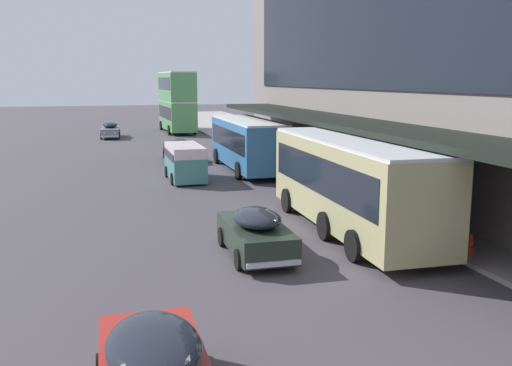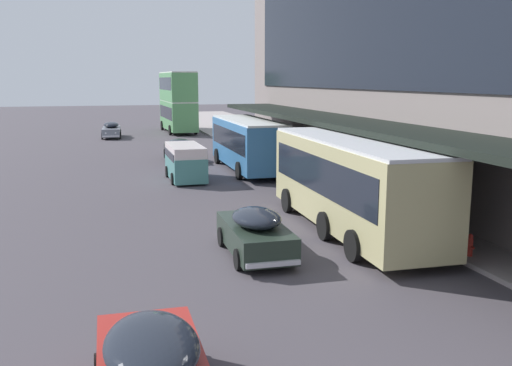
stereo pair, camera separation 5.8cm
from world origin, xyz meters
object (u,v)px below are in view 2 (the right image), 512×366
object	(u,v)px
transit_bus_kerbside_far	(178,100)
sedan_second_near	(255,232)
sedan_trailing_near	(111,130)
vw_van	(185,160)
sedan_lead_near	(180,150)
fire_hydrant	(470,245)
transit_bus_kerbside_rear	(248,141)
transit_bus_kerbside_front	(351,179)

from	to	relation	value
transit_bus_kerbside_far	sedan_second_near	distance (m)	43.54
sedan_trailing_near	vw_van	world-z (taller)	vw_van
vw_van	sedan_trailing_near	bearing A→B (deg)	97.70
vw_van	sedan_second_near	bearing A→B (deg)	-89.64
sedan_lead_near	sedan_trailing_near	bearing A→B (deg)	103.53
sedan_lead_near	sedan_trailing_near	world-z (taller)	sedan_lead_near
fire_hydrant	sedan_lead_near	bearing A→B (deg)	102.83
vw_van	transit_bus_kerbside_rear	bearing A→B (deg)	28.54
fire_hydrant	vw_van	bearing A→B (deg)	110.82
sedan_lead_near	fire_hydrant	world-z (taller)	sedan_lead_near
vw_van	fire_hydrant	bearing A→B (deg)	-69.18
sedan_lead_near	sedan_second_near	xyz separation A→B (m)	(-0.67, -22.21, 0.02)
transit_bus_kerbside_rear	sedan_second_near	distance (m)	17.23
transit_bus_kerbside_far	vw_van	distance (m)	29.21
transit_bus_kerbside_far	sedan_lead_near	xyz separation A→B (m)	(-2.79, -21.11, -2.63)
sedan_lead_near	fire_hydrant	xyz separation A→B (m)	(5.57, -24.44, -0.25)
sedan_second_near	vw_van	world-z (taller)	vw_van
transit_bus_kerbside_front	vw_van	size ratio (longest dim) A/B	2.33
transit_bus_kerbside_rear	transit_bus_kerbside_far	size ratio (longest dim) A/B	1.03
transit_bus_kerbside_front	transit_bus_kerbside_far	size ratio (longest dim) A/B	1.11
sedan_trailing_near	fire_hydrant	xyz separation A→B (m)	(9.72, -41.70, -0.25)
transit_bus_kerbside_front	transit_bus_kerbside_rear	size ratio (longest dim) A/B	1.08
sedan_second_near	transit_bus_kerbside_front	bearing A→B (deg)	24.28
transit_bus_kerbside_front	sedan_trailing_near	size ratio (longest dim) A/B	2.10
sedan_lead_near	sedan_second_near	bearing A→B (deg)	-91.74
fire_hydrant	transit_bus_kerbside_front	bearing A→B (deg)	117.58
transit_bus_kerbside_far	sedan_lead_near	bearing A→B (deg)	-97.53
vw_van	transit_bus_kerbside_front	bearing A→B (deg)	-71.52
sedan_lead_near	sedan_trailing_near	distance (m)	17.75
vw_van	transit_bus_kerbside_far	bearing A→B (deg)	82.99
transit_bus_kerbside_front	sedan_lead_near	distance (m)	20.68
transit_bus_kerbside_far	fire_hydrant	xyz separation A→B (m)	(2.78, -45.55, -2.88)
sedan_second_near	fire_hydrant	xyz separation A→B (m)	(6.24, -2.23, -0.27)
sedan_trailing_near	transit_bus_kerbside_rear	bearing A→B (deg)	-71.56
transit_bus_kerbside_far	sedan_trailing_near	xyz separation A→B (m)	(-6.94, -3.86, -2.63)
transit_bus_kerbside_far	sedan_second_near	xyz separation A→B (m)	(-3.46, -43.33, -2.61)
transit_bus_kerbside_front	transit_bus_kerbside_rear	world-z (taller)	transit_bus_kerbside_front
sedan_trailing_near	fire_hydrant	bearing A→B (deg)	-76.88
sedan_second_near	fire_hydrant	world-z (taller)	sedan_second_near
transit_bus_kerbside_front	transit_bus_kerbside_rear	xyz separation A→B (m)	(0.00, 14.85, -0.15)
sedan_lead_near	fire_hydrant	distance (m)	25.07
transit_bus_kerbside_far	sedan_lead_near	world-z (taller)	transit_bus_kerbside_far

